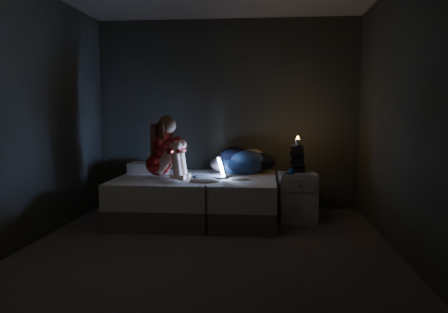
# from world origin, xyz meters

# --- Properties ---
(floor) EXTENTS (3.60, 3.80, 0.02)m
(floor) POSITION_xyz_m (0.00, 0.00, -0.01)
(floor) COLOR #433B38
(floor) RESTS_ON ground
(wall_back) EXTENTS (3.60, 0.02, 2.60)m
(wall_back) POSITION_xyz_m (0.00, 1.91, 1.30)
(wall_back) COLOR #2E2F2B
(wall_back) RESTS_ON ground
(wall_front) EXTENTS (3.60, 0.02, 2.60)m
(wall_front) POSITION_xyz_m (0.00, -1.91, 1.30)
(wall_front) COLOR #2E2F2B
(wall_front) RESTS_ON ground
(wall_left) EXTENTS (0.02, 3.80, 2.60)m
(wall_left) POSITION_xyz_m (-1.81, 0.00, 1.30)
(wall_left) COLOR #2E2F2B
(wall_left) RESTS_ON ground
(wall_right) EXTENTS (0.02, 3.80, 2.60)m
(wall_right) POSITION_xyz_m (1.81, 0.00, 1.30)
(wall_right) COLOR #2E2F2B
(wall_right) RESTS_ON ground
(bed) EXTENTS (1.94, 1.45, 0.53)m
(bed) POSITION_xyz_m (-0.30, 1.10, 0.27)
(bed) COLOR silver
(bed) RESTS_ON ground
(pillow) EXTENTS (0.47, 0.33, 0.13)m
(pillow) POSITION_xyz_m (-1.00, 1.43, 0.60)
(pillow) COLOR silver
(pillow) RESTS_ON bed
(woman) EXTENTS (0.53, 0.41, 0.76)m
(woman) POSITION_xyz_m (-0.75, 1.01, 0.91)
(woman) COLOR maroon
(woman) RESTS_ON bed
(laptop) EXTENTS (0.44, 0.37, 0.27)m
(laptop) POSITION_xyz_m (-0.14, 1.02, 0.67)
(laptop) COLOR black
(laptop) RESTS_ON bed
(clothes_pile) EXTENTS (0.67, 0.57, 0.36)m
(clothes_pile) POSITION_xyz_m (0.23, 1.48, 0.71)
(clothes_pile) COLOR navy
(clothes_pile) RESTS_ON bed
(nightstand) EXTENTS (0.48, 0.43, 0.59)m
(nightstand) POSITION_xyz_m (0.94, 1.14, 0.30)
(nightstand) COLOR silver
(nightstand) RESTS_ON ground
(book_stack) EXTENTS (0.19, 0.25, 0.35)m
(book_stack) POSITION_xyz_m (0.94, 1.24, 0.77)
(book_stack) COLOR black
(book_stack) RESTS_ON nightstand
(candle) EXTENTS (0.07, 0.07, 0.08)m
(candle) POSITION_xyz_m (0.94, 1.24, 0.98)
(candle) COLOR beige
(candle) RESTS_ON book_stack
(phone) EXTENTS (0.12, 0.16, 0.01)m
(phone) POSITION_xyz_m (0.82, 1.08, 0.60)
(phone) COLOR black
(phone) RESTS_ON nightstand
(blue_orb) EXTENTS (0.08, 0.08, 0.08)m
(blue_orb) POSITION_xyz_m (0.84, 1.00, 0.63)
(blue_orb) COLOR navy
(blue_orb) RESTS_ON nightstand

